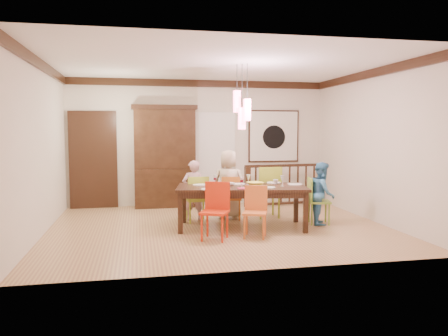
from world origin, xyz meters
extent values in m
plane|color=#9C6C4B|center=(0.00, 0.00, 0.00)|extent=(6.00, 6.00, 0.00)
plane|color=white|center=(0.00, 0.00, 2.90)|extent=(6.00, 6.00, 0.00)
plane|color=beige|center=(0.00, 2.50, 1.45)|extent=(6.00, 0.00, 6.00)
plane|color=beige|center=(-3.00, 0.00, 1.45)|extent=(0.00, 5.00, 5.00)
plane|color=beige|center=(3.00, 0.00, 1.45)|extent=(0.00, 5.00, 5.00)
cube|color=black|center=(-2.40, 2.45, 1.05)|extent=(1.04, 0.07, 2.24)
cube|color=silver|center=(0.35, 2.46, 1.05)|extent=(0.97, 0.05, 2.22)
cube|color=black|center=(1.80, 2.47, 1.60)|extent=(1.25, 0.04, 1.25)
cube|color=silver|center=(1.80, 2.44, 1.60)|extent=(1.18, 0.02, 1.18)
cylinder|color=black|center=(1.80, 2.43, 1.58)|extent=(0.56, 0.01, 0.56)
cube|color=#FF4C73|center=(0.30, -0.08, 2.25)|extent=(0.11, 0.11, 0.38)
cylinder|color=black|center=(0.30, -0.08, 2.67)|extent=(0.01, 0.01, 0.46)
cube|color=#FF4C73|center=(0.46, -0.18, 2.10)|extent=(0.11, 0.11, 0.38)
cylinder|color=black|center=(0.46, -0.18, 2.59)|extent=(0.01, 0.01, 0.61)
cube|color=#FF4C73|center=(0.38, -0.13, 1.95)|extent=(0.11, 0.11, 0.38)
cylinder|color=black|center=(0.38, -0.13, 2.52)|extent=(0.01, 0.01, 0.76)
cube|color=black|center=(0.38, -0.13, 0.72)|extent=(2.43, 1.42, 0.05)
cube|color=black|center=(-0.68, 0.31, 0.35)|extent=(0.09, 0.09, 0.70)
cube|color=black|center=(1.45, 0.31, 0.35)|extent=(0.09, 0.09, 0.70)
cube|color=black|center=(-0.68, -0.57, 0.35)|extent=(0.09, 0.09, 0.70)
cube|color=black|center=(1.45, -0.57, 0.35)|extent=(0.09, 0.09, 0.70)
cube|color=black|center=(0.38, 0.33, 0.65)|extent=(2.06, 0.40, 0.10)
cube|color=black|center=(0.38, -0.59, 0.65)|extent=(2.06, 0.40, 0.10)
cube|color=#A5BD2F|center=(-0.33, 0.55, 0.43)|extent=(0.42, 0.42, 0.04)
cube|color=#A5BD2F|center=(-0.33, 0.55, 0.66)|extent=(0.40, 0.06, 0.44)
cylinder|color=#A5BD2F|center=(-0.49, 0.39, 0.21)|extent=(0.03, 0.03, 0.42)
cylinder|color=#A5BD2F|center=(-0.17, 0.39, 0.21)|extent=(0.03, 0.03, 0.42)
cylinder|color=#A5BD2F|center=(-0.49, 0.71, 0.21)|extent=(0.03, 0.03, 0.42)
cylinder|color=#A5BD2F|center=(-0.17, 0.71, 0.21)|extent=(0.03, 0.03, 0.42)
cube|color=#B9601B|center=(0.37, 0.65, 0.41)|extent=(0.45, 0.45, 0.04)
cube|color=#B9601B|center=(0.37, 0.65, 0.64)|extent=(0.39, 0.11, 0.42)
cylinder|color=#B9601B|center=(0.21, 0.49, 0.20)|extent=(0.03, 0.03, 0.40)
cylinder|color=#B9601B|center=(0.52, 0.49, 0.20)|extent=(0.03, 0.03, 0.40)
cylinder|color=#B9601B|center=(0.21, 0.81, 0.20)|extent=(0.03, 0.03, 0.40)
cylinder|color=#B9601B|center=(0.52, 0.81, 0.20)|extent=(0.03, 0.03, 0.40)
cube|color=#93A425|center=(1.11, 0.69, 0.50)|extent=(0.47, 0.47, 0.04)
cube|color=#93A425|center=(1.11, 0.69, 0.77)|extent=(0.46, 0.05, 0.51)
cylinder|color=#93A425|center=(0.92, 0.50, 0.24)|extent=(0.04, 0.04, 0.49)
cylinder|color=#93A425|center=(1.30, 0.50, 0.24)|extent=(0.04, 0.04, 0.49)
cylinder|color=#93A425|center=(0.92, 0.88, 0.24)|extent=(0.04, 0.04, 0.49)
cylinder|color=#93A425|center=(1.30, 0.88, 0.24)|extent=(0.04, 0.04, 0.49)
cube|color=red|center=(-0.24, -0.89, 0.44)|extent=(0.55, 0.55, 0.04)
cube|color=red|center=(-0.24, -0.89, 0.69)|extent=(0.39, 0.21, 0.45)
cylinder|color=red|center=(-0.41, -1.05, 0.22)|extent=(0.04, 0.04, 0.43)
cylinder|color=red|center=(-0.07, -1.05, 0.22)|extent=(0.04, 0.04, 0.43)
cylinder|color=red|center=(-0.41, -0.72, 0.22)|extent=(0.04, 0.04, 0.43)
cylinder|color=red|center=(-0.07, -0.72, 0.22)|extent=(0.04, 0.04, 0.43)
cube|color=#CF662A|center=(0.43, -0.88, 0.40)|extent=(0.49, 0.49, 0.04)
cube|color=#CF662A|center=(0.43, -0.88, 0.63)|extent=(0.36, 0.17, 0.41)
cylinder|color=#CF662A|center=(0.28, -1.03, 0.20)|extent=(0.03, 0.03, 0.39)
cylinder|color=#CF662A|center=(0.58, -1.03, 0.20)|extent=(0.03, 0.03, 0.39)
cylinder|color=#CF662A|center=(0.28, -0.72, 0.20)|extent=(0.03, 0.03, 0.39)
cylinder|color=#CF662A|center=(0.58, -0.72, 0.20)|extent=(0.03, 0.03, 0.39)
cube|color=olive|center=(1.88, -0.10, 0.42)|extent=(0.47, 0.47, 0.04)
cube|color=olive|center=(1.88, -0.10, 0.65)|extent=(0.12, 0.39, 0.43)
cylinder|color=olive|center=(1.72, -0.26, 0.20)|extent=(0.03, 0.03, 0.41)
cylinder|color=olive|center=(2.04, -0.26, 0.20)|extent=(0.03, 0.03, 0.41)
cylinder|color=olive|center=(1.72, 0.06, 0.20)|extent=(0.03, 0.03, 0.41)
cylinder|color=olive|center=(2.04, 0.06, 0.20)|extent=(0.03, 0.03, 0.41)
cube|color=black|center=(-0.82, 2.28, 0.44)|extent=(1.36, 0.44, 0.88)
cube|color=black|center=(-0.82, 2.30, 1.56)|extent=(1.36, 0.40, 1.36)
cube|color=black|center=(-0.82, 2.49, 1.56)|extent=(1.17, 0.02, 1.17)
cube|color=black|center=(-0.82, 2.30, 2.26)|extent=(1.46, 0.44, 0.10)
cube|color=black|center=(0.99, 1.95, 0.46)|extent=(0.13, 0.13, 0.92)
cube|color=black|center=(3.08, 1.95, 0.46)|extent=(0.13, 0.13, 0.92)
cube|color=black|center=(2.04, 1.95, 0.93)|extent=(2.20, 0.28, 0.06)
cube|color=black|center=(2.04, 1.95, 0.05)|extent=(2.08, 0.25, 0.05)
imported|color=#D7A3AD|center=(-0.38, 0.67, 0.58)|extent=(0.43, 0.29, 1.17)
imported|color=#C5B695|center=(0.32, 0.71, 0.68)|extent=(0.77, 0.62, 1.36)
imported|color=teal|center=(1.91, -0.15, 0.58)|extent=(0.60, 0.68, 1.16)
imported|color=gold|center=(0.62, -0.15, 0.79)|extent=(0.34, 0.34, 0.07)
imported|color=white|center=(0.18, -0.04, 0.78)|extent=(0.24, 0.24, 0.06)
imported|color=silver|center=(0.00, -0.33, 0.80)|extent=(0.16, 0.16, 0.10)
imported|color=silver|center=(1.07, 0.02, 0.79)|extent=(0.11, 0.11, 0.09)
cylinder|color=white|center=(-0.33, 0.14, 0.76)|extent=(0.26, 0.26, 0.01)
cylinder|color=white|center=(0.37, 0.12, 0.76)|extent=(0.26, 0.26, 0.01)
cylinder|color=white|center=(1.09, 0.20, 0.76)|extent=(0.26, 0.26, 0.01)
cylinder|color=white|center=(-0.26, -0.46, 0.76)|extent=(0.26, 0.26, 0.01)
cylinder|color=white|center=(0.77, -0.45, 0.76)|extent=(0.26, 0.26, 0.01)
cylinder|color=white|center=(1.39, -0.13, 0.76)|extent=(0.26, 0.26, 0.01)
cube|color=#D83359|center=(0.33, -0.47, 0.76)|extent=(0.18, 0.14, 0.01)
camera|label=1|loc=(-1.43, -7.64, 1.75)|focal=35.00mm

